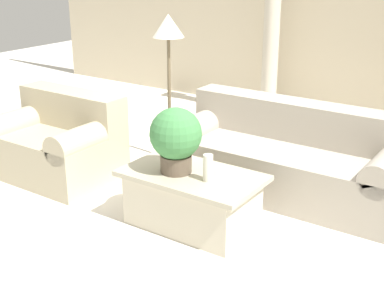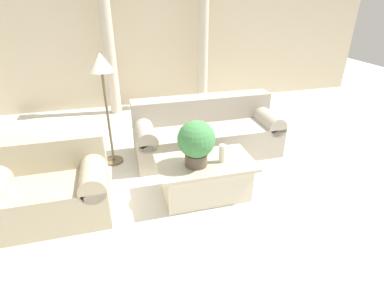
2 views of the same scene
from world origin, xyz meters
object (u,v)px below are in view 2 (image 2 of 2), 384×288
coffee_table (205,178)px  potted_plant (196,142)px  sofa_long (206,132)px  floor_lamp (102,74)px  loveseat (49,185)px

coffee_table → potted_plant: 0.54m
coffee_table → potted_plant: (-0.13, -0.05, 0.52)m
sofa_long → coffee_table: size_ratio=1.90×
floor_lamp → potted_plant: bearing=-51.3°
loveseat → coffee_table: loveseat is taller
loveseat → coffee_table: (1.73, -0.14, -0.11)m
coffee_table → floor_lamp: bearing=133.5°
sofa_long → potted_plant: size_ratio=4.02×
loveseat → floor_lamp: floor_lamp is taller
loveseat → sofa_long: bearing=23.9°
sofa_long → coffee_table: sofa_long is taller
loveseat → potted_plant: potted_plant is taller
floor_lamp → sofa_long: bearing=-2.1°
sofa_long → loveseat: (-2.08, -0.92, 0.01)m
sofa_long → coffee_table: 1.12m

